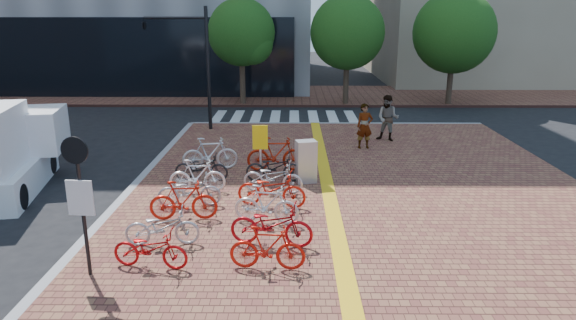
{
  "coord_description": "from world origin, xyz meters",
  "views": [
    {
      "loc": [
        0.93,
        -12.3,
        5.31
      ],
      "look_at": [
        0.79,
        1.56,
        1.3
      ],
      "focal_mm": 32.0,
      "sensor_mm": 36.0,
      "label": 1
    }
  ],
  "objects_px": {
    "bike_6": "(210,154)",
    "utility_box": "(306,162)",
    "bike_3": "(189,191)",
    "bike_9": "(267,204)",
    "bike_12": "(274,167)",
    "yellow_sign": "(260,142)",
    "bike_11": "(273,177)",
    "bike_2": "(183,200)",
    "bike_5": "(201,167)",
    "bike_4": "(197,176)",
    "pedestrian_a": "(365,126)",
    "pedestrian_b": "(388,118)",
    "bike_1": "(162,227)",
    "box_truck": "(0,152)",
    "bike_13": "(276,154)",
    "notice_sign": "(80,190)",
    "bike_0": "(150,249)",
    "traffic_light_pole": "(179,46)",
    "bike_7": "(267,248)",
    "bike_8": "(271,225)",
    "bike_10": "(272,189)"
  },
  "relations": [
    {
      "from": "bike_6",
      "to": "utility_box",
      "type": "xyz_separation_m",
      "value": [
        3.21,
        -1.28,
        0.11
      ]
    },
    {
      "from": "bike_3",
      "to": "bike_9",
      "type": "height_order",
      "value": "bike_9"
    },
    {
      "from": "bike_9",
      "to": "bike_12",
      "type": "relative_size",
      "value": 0.95
    },
    {
      "from": "yellow_sign",
      "to": "bike_11",
      "type": "bearing_deg",
      "value": -70.2
    },
    {
      "from": "bike_2",
      "to": "bike_5",
      "type": "height_order",
      "value": "bike_2"
    },
    {
      "from": "bike_4",
      "to": "bike_12",
      "type": "height_order",
      "value": "bike_4"
    },
    {
      "from": "pedestrian_a",
      "to": "pedestrian_b",
      "type": "distance_m",
      "value": 1.67
    },
    {
      "from": "bike_4",
      "to": "bike_9",
      "type": "distance_m",
      "value": 3.18
    },
    {
      "from": "bike_2",
      "to": "bike_3",
      "type": "bearing_deg",
      "value": -1.94
    },
    {
      "from": "bike_1",
      "to": "box_truck",
      "type": "xyz_separation_m",
      "value": [
        -5.79,
        3.91,
        0.69
      ]
    },
    {
      "from": "bike_13",
      "to": "utility_box",
      "type": "distance_m",
      "value": 1.53
    },
    {
      "from": "notice_sign",
      "to": "box_truck",
      "type": "height_order",
      "value": "notice_sign"
    },
    {
      "from": "bike_3",
      "to": "bike_13",
      "type": "bearing_deg",
      "value": -40.43
    },
    {
      "from": "pedestrian_b",
      "to": "bike_0",
      "type": "bearing_deg",
      "value": -96.27
    },
    {
      "from": "pedestrian_a",
      "to": "box_truck",
      "type": "xyz_separation_m",
      "value": [
        -11.56,
        -4.88,
        0.25
      ]
    },
    {
      "from": "bike_2",
      "to": "pedestrian_a",
      "type": "bearing_deg",
      "value": -41.38
    },
    {
      "from": "traffic_light_pole",
      "to": "bike_7",
      "type": "bearing_deg",
      "value": -71.34
    },
    {
      "from": "bike_8",
      "to": "bike_11",
      "type": "bearing_deg",
      "value": 11.6
    },
    {
      "from": "bike_11",
      "to": "bike_10",
      "type": "bearing_deg",
      "value": -168.87
    },
    {
      "from": "bike_7",
      "to": "notice_sign",
      "type": "distance_m",
      "value": 3.87
    },
    {
      "from": "bike_12",
      "to": "bike_4",
      "type": "bearing_deg",
      "value": 115.16
    },
    {
      "from": "bike_2",
      "to": "bike_12",
      "type": "height_order",
      "value": "bike_2"
    },
    {
      "from": "bike_10",
      "to": "pedestrian_a",
      "type": "relative_size",
      "value": 1.08
    },
    {
      "from": "bike_1",
      "to": "bike_12",
      "type": "distance_m",
      "value": 5.2
    },
    {
      "from": "bike_6",
      "to": "pedestrian_a",
      "type": "distance_m",
      "value": 6.32
    },
    {
      "from": "bike_9",
      "to": "bike_12",
      "type": "height_order",
      "value": "bike_9"
    },
    {
      "from": "bike_1",
      "to": "pedestrian_b",
      "type": "height_order",
      "value": "pedestrian_b"
    },
    {
      "from": "yellow_sign",
      "to": "traffic_light_pole",
      "type": "distance_m",
      "value": 8.77
    },
    {
      "from": "bike_2",
      "to": "bike_3",
      "type": "distance_m",
      "value": 0.93
    },
    {
      "from": "bike_1",
      "to": "bike_2",
      "type": "relative_size",
      "value": 0.97
    },
    {
      "from": "bike_12",
      "to": "bike_13",
      "type": "bearing_deg",
      "value": -0.59
    },
    {
      "from": "bike_8",
      "to": "bike_4",
      "type": "bearing_deg",
      "value": 43.04
    },
    {
      "from": "bike_2",
      "to": "bike_8",
      "type": "xyz_separation_m",
      "value": [
        2.32,
        -1.49,
        -0.02
      ]
    },
    {
      "from": "bike_11",
      "to": "bike_13",
      "type": "bearing_deg",
      "value": 10.32
    },
    {
      "from": "bike_13",
      "to": "pedestrian_a",
      "type": "bearing_deg",
      "value": -50.12
    },
    {
      "from": "bike_9",
      "to": "bike_10",
      "type": "height_order",
      "value": "bike_9"
    },
    {
      "from": "bike_8",
      "to": "bike_12",
      "type": "bearing_deg",
      "value": 11.32
    },
    {
      "from": "bike_4",
      "to": "traffic_light_pole",
      "type": "distance_m",
      "value": 9.45
    },
    {
      "from": "bike_10",
      "to": "utility_box",
      "type": "bearing_deg",
      "value": -14.39
    },
    {
      "from": "bike_12",
      "to": "bike_2",
      "type": "bearing_deg",
      "value": 145.48
    },
    {
      "from": "bike_8",
      "to": "bike_9",
      "type": "relative_size",
      "value": 1.14
    },
    {
      "from": "bike_7",
      "to": "traffic_light_pole",
      "type": "relative_size",
      "value": 0.29
    },
    {
      "from": "bike_6",
      "to": "traffic_light_pole",
      "type": "distance_m",
      "value": 7.44
    },
    {
      "from": "bike_13",
      "to": "bike_12",
      "type": "bearing_deg",
      "value": 176.47
    },
    {
      "from": "bike_1",
      "to": "bike_8",
      "type": "relative_size",
      "value": 0.88
    },
    {
      "from": "bike_7",
      "to": "traffic_light_pole",
      "type": "distance_m",
      "value": 14.45
    },
    {
      "from": "bike_10",
      "to": "bike_11",
      "type": "height_order",
      "value": "bike_10"
    },
    {
      "from": "bike_7",
      "to": "bike_10",
      "type": "relative_size",
      "value": 0.83
    },
    {
      "from": "bike_12",
      "to": "bike_13",
      "type": "height_order",
      "value": "bike_13"
    },
    {
      "from": "bike_5",
      "to": "notice_sign",
      "type": "relative_size",
      "value": 0.58
    }
  ]
}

